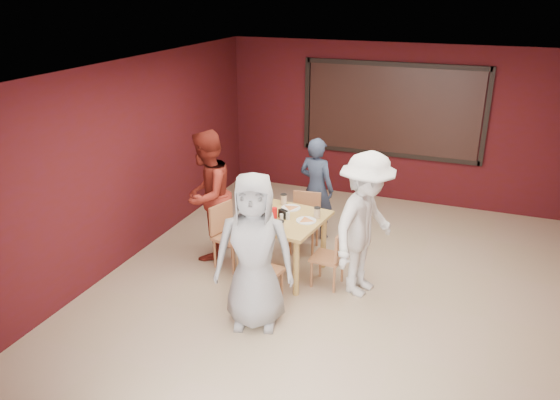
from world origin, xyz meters
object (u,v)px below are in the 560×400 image
at_px(diner_back, 316,188).
at_px(diner_right, 365,225).
at_px(chair_right, 333,255).
at_px(dining_table, 282,225).
at_px(chair_back, 305,218).
at_px(chair_left, 228,232).
at_px(diner_front, 254,252).
at_px(diner_left, 207,195).
at_px(chair_front, 259,270).

xyz_separation_m(diner_back, diner_right, (1.07, -1.38, 0.14)).
relative_size(chair_right, diner_back, 0.50).
distance_m(dining_table, chair_back, 0.88).
bearing_deg(chair_left, chair_back, 47.36).
relative_size(chair_back, diner_front, 0.46).
distance_m(dining_table, diner_left, 1.21).
bearing_deg(chair_back, diner_left, -149.75).
bearing_deg(diner_right, chair_left, 105.53).
height_order(diner_back, diner_right, diner_right).
xyz_separation_m(chair_front, chair_back, (0.01, 1.71, -0.01)).
bearing_deg(dining_table, chair_right, -6.54).
bearing_deg(dining_table, diner_front, -84.09).
distance_m(chair_back, diner_back, 0.55).
relative_size(chair_left, chair_right, 1.12).
relative_size(dining_table, chair_left, 1.31).
xyz_separation_m(dining_table, chair_back, (0.04, 0.85, -0.24)).
bearing_deg(chair_left, diner_right, -0.58).
bearing_deg(dining_table, diner_back, 87.39).
relative_size(chair_front, chair_back, 1.03).
xyz_separation_m(chair_left, diner_front, (0.91, -1.16, 0.42)).
relative_size(chair_front, diner_front, 0.48).
xyz_separation_m(chair_front, diner_right, (1.10, 0.80, 0.44)).
bearing_deg(chair_back, diner_right, -40.22).
height_order(chair_left, diner_front, diner_front).
bearing_deg(chair_front, diner_left, 140.65).
distance_m(chair_back, chair_left, 1.22).
distance_m(chair_back, diner_front, 2.11).
height_order(diner_left, diner_right, diner_right).
bearing_deg(diner_front, diner_back, 75.08).
bearing_deg(diner_front, chair_back, 75.97).
distance_m(chair_right, diner_left, 1.99).
bearing_deg(diner_back, dining_table, 101.48).
distance_m(chair_front, chair_back, 1.71).
bearing_deg(chair_back, dining_table, -92.67).
bearing_deg(diner_right, chair_front, 142.01).
height_order(dining_table, chair_back, dining_table).
bearing_deg(diner_front, chair_left, 111.79).
height_order(chair_back, chair_left, chair_left).
bearing_deg(chair_left, chair_front, -44.98).
relative_size(diner_back, diner_right, 0.85).
height_order(dining_table, diner_front, diner_front).
distance_m(chair_left, diner_back, 1.63).
height_order(chair_right, diner_right, diner_right).
bearing_deg(chair_back, chair_front, -90.41).
height_order(dining_table, chair_left, dining_table).
bearing_deg(chair_front, chair_right, 48.16).
distance_m(chair_front, diner_front, 0.56).
distance_m(chair_left, diner_right, 1.96).
height_order(chair_left, chair_right, chair_left).
distance_m(dining_table, diner_back, 1.31).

